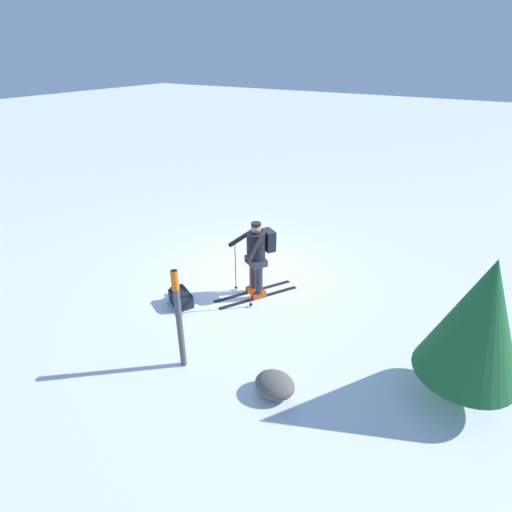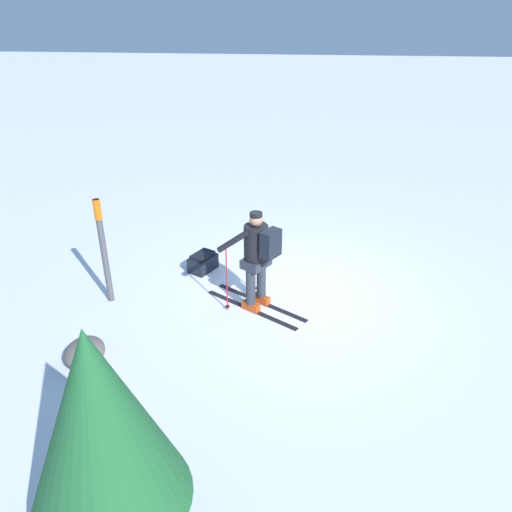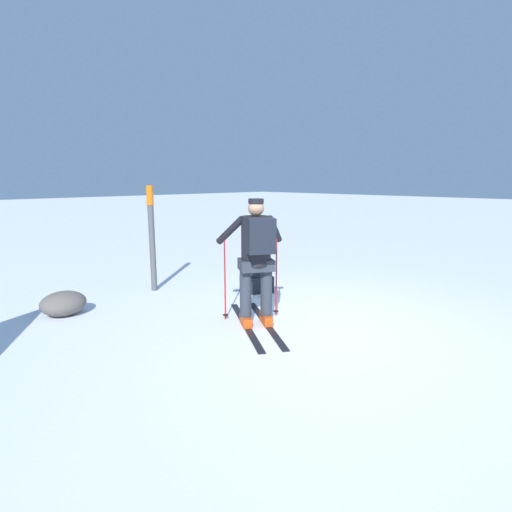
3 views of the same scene
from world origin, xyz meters
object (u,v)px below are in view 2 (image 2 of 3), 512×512
object	(u,v)px
dropped_backpack	(203,262)
rock_boulder	(85,352)
skier	(257,254)
pine_tree	(100,422)
trail_marker	(103,244)

from	to	relation	value
dropped_backpack	rock_boulder	size ratio (longest dim) A/B	0.98
skier	pine_tree	distance (m)	4.09
dropped_backpack	pine_tree	world-z (taller)	pine_tree
skier	rock_boulder	world-z (taller)	skier
rock_boulder	pine_tree	world-z (taller)	pine_tree
dropped_backpack	pine_tree	xyz separation A→B (m)	(5.09, 0.26, 1.26)
dropped_backpack	pine_tree	bearing A→B (deg)	2.87
rock_boulder	dropped_backpack	bearing A→B (deg)	158.66
rock_boulder	pine_tree	xyz separation A→B (m)	(2.34, 1.33, 1.25)
skier	trail_marker	size ratio (longest dim) A/B	0.96
skier	rock_boulder	size ratio (longest dim) A/B	2.78
dropped_backpack	trail_marker	size ratio (longest dim) A/B	0.34
skier	pine_tree	world-z (taller)	pine_tree
skier	rock_boulder	xyz separation A→B (m)	(1.63, -2.19, -0.79)
skier	trail_marker	xyz separation A→B (m)	(0.06, -2.43, 0.07)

